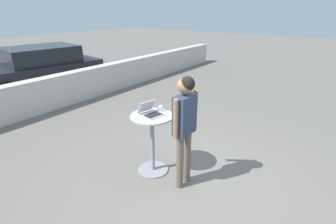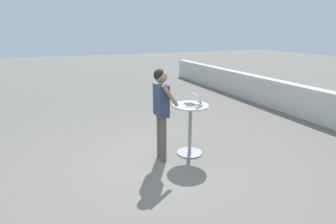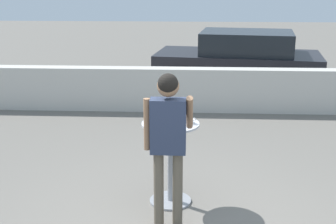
% 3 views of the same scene
% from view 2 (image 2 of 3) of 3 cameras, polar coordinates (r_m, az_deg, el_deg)
% --- Properties ---
extents(ground_plane, '(50.00, 50.00, 0.00)m').
position_cam_2_polar(ground_plane, '(5.08, -2.03, -10.85)').
color(ground_plane, slate).
extents(pavement_kerb, '(17.90, 0.35, 0.89)m').
position_cam_2_polar(pavement_kerb, '(7.94, 32.70, 0.22)').
color(pavement_kerb, beige).
rests_on(pavement_kerb, ground_plane).
extents(cafe_table, '(0.69, 0.69, 1.02)m').
position_cam_2_polar(cafe_table, '(5.20, 4.85, -2.72)').
color(cafe_table, gray).
rests_on(cafe_table, ground_plane).
extents(laptop, '(0.37, 0.39, 0.21)m').
position_cam_2_polar(laptop, '(5.07, 5.33, 2.05)').
color(laptop, silver).
rests_on(laptop, cafe_table).
extents(coffee_mug, '(0.11, 0.08, 0.10)m').
position_cam_2_polar(coffee_mug, '(4.88, 6.24, 1.41)').
color(coffee_mug, white).
rests_on(coffee_mug, cafe_table).
extents(standing_person, '(0.52, 0.38, 1.75)m').
position_cam_2_polar(standing_person, '(4.80, -1.50, 1.86)').
color(standing_person, brown).
rests_on(standing_person, ground_plane).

